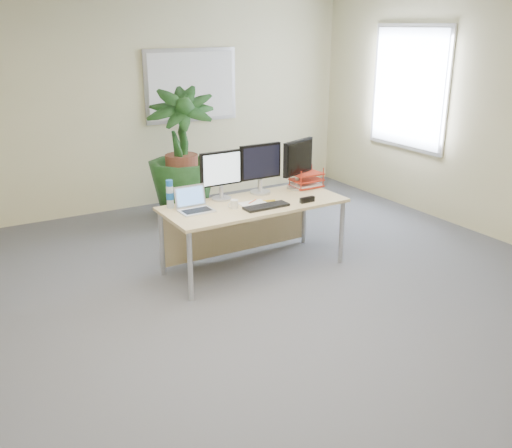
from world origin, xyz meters
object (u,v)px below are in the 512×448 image
desk (249,214)px  monitor_left (221,172)px  monitor_right (260,165)px  floor_plant (182,161)px  laptop (194,204)px

desk → monitor_left: (-0.22, 0.16, 0.42)m
monitor_left → monitor_right: size_ratio=0.95×
desk → monitor_right: (0.22, 0.16, 0.43)m
floor_plant → laptop: floor_plant is taller
desk → monitor_left: bearing=143.1°
desk → laptop: 0.63m
desk → monitor_left: size_ratio=3.72×
desk → floor_plant: size_ratio=1.19×
floor_plant → laptop: size_ratio=4.85×
laptop → desk: bearing=1.3°
monitor_left → monitor_right: bearing=-0.4°
monitor_right → floor_plant: bearing=98.5°
desk → monitor_right: 0.51m
monitor_right → laptop: 0.87m
desk → floor_plant: floor_plant is taller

